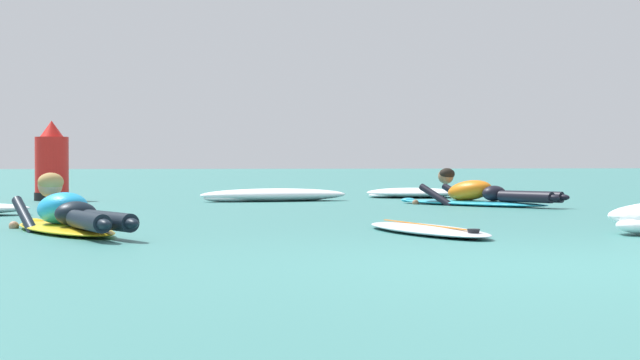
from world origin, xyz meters
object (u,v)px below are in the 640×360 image
(surfer_far, at_px, (478,195))
(channel_marker_buoy, at_px, (52,168))
(surfer_near, at_px, (68,216))
(drifting_surfboard, at_px, (428,230))

(surfer_far, relative_size, channel_marker_buoy, 2.06)
(channel_marker_buoy, bearing_deg, surfer_near, -85.13)
(drifting_surfboard, relative_size, channel_marker_buoy, 1.71)
(surfer_near, xyz_separation_m, drifting_surfboard, (2.88, -0.53, -0.10))
(drifting_surfboard, bearing_deg, channel_marker_buoy, 113.41)
(surfer_far, xyz_separation_m, channel_marker_buoy, (-5.63, 2.88, 0.35))
(surfer_near, height_order, drifting_surfboard, surfer_near)
(surfer_near, xyz_separation_m, surfer_far, (4.98, 4.75, -0.00))
(surfer_far, bearing_deg, surfer_near, -136.34)
(surfer_near, bearing_deg, drifting_surfboard, -10.44)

